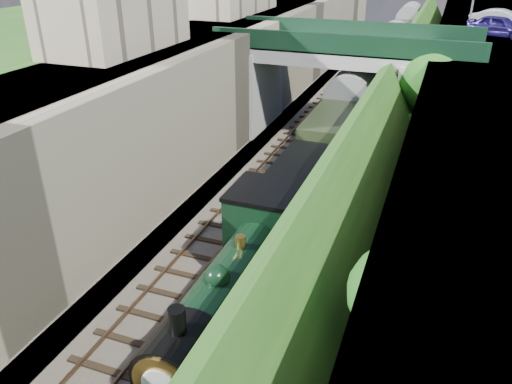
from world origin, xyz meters
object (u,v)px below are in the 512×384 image
object	(u,v)px
tender	(301,197)
road_bridge	(353,79)
tree	(433,86)
car_blue	(499,26)
car_silver	(502,20)
locomotive	(239,286)

from	to	relation	value
tender	road_bridge	bearing A→B (deg)	91.16
road_bridge	tender	world-z (taller)	road_bridge
tree	car_blue	distance (m)	9.28
car_silver	tender	bearing A→B (deg)	172.31
locomotive	car_silver	bearing A→B (deg)	73.68
tree	car_blue	size ratio (longest dim) A/B	1.62
car_blue	tender	bearing A→B (deg)	177.96
road_bridge	car_silver	distance (m)	12.84
tree	car_silver	world-z (taller)	car_silver
tree	tender	size ratio (longest dim) A/B	1.10
road_bridge	locomotive	bearing A→B (deg)	-89.27
road_bridge	tree	bearing A→B (deg)	-25.55
tree	locomotive	xyz separation A→B (m)	(-4.71, -17.63, -2.75)
road_bridge	locomotive	world-z (taller)	road_bridge
car_blue	tender	size ratio (longest dim) A/B	0.68
road_bridge	car_silver	xyz separation A→B (m)	(8.73, 8.96, 2.89)
tender	locomotive	bearing A→B (deg)	-90.00
tree	car_blue	xyz separation A→B (m)	(3.44, 8.31, 2.30)
car_blue	tender	xyz separation A→B (m)	(-8.15, -18.57, -5.33)
car_blue	locomotive	world-z (taller)	car_blue
tree	locomotive	size ratio (longest dim) A/B	0.65
tender	car_blue	bearing A→B (deg)	66.30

